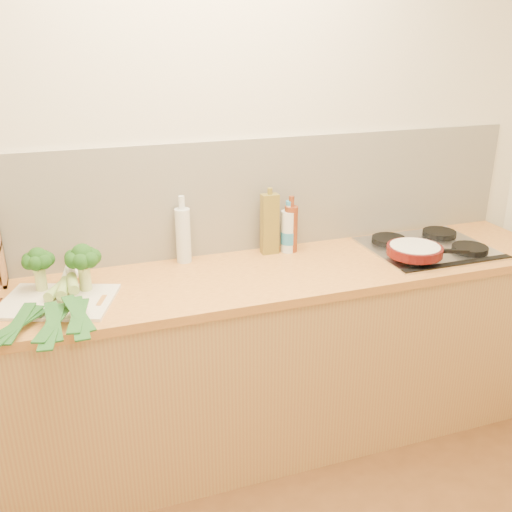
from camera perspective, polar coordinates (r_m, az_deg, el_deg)
The scene contains 14 objects.
room_shell at distance 2.67m, azimuth -4.55°, elevation 5.66°, with size 3.50×3.50×3.50m.
counter at distance 2.71m, azimuth -2.49°, elevation -10.78°, with size 3.20×0.62×0.90m.
gas_hob at distance 2.92m, azimuth 16.89°, elevation 0.91°, with size 0.58×0.50×0.04m.
chopping_board at distance 2.38m, azimuth -19.23°, elevation -4.31°, with size 0.43×0.31×0.01m, color white.
broccoli_left at distance 2.45m, azimuth -20.96°, elevation -0.48°, with size 0.13×0.13×0.18m.
broccoli_right at distance 2.39m, azimuth -16.95°, elevation -0.26°, with size 0.14×0.15×0.20m.
leek_front at distance 2.36m, azimuth -20.07°, elevation -3.91°, with size 0.36×0.63×0.04m.
leek_mid at distance 2.31m, azimuth -18.90°, elevation -3.79°, with size 0.16×0.68×0.04m.
leek_back at distance 2.29m, azimuth -17.73°, elevation -3.37°, with size 0.11×0.66×0.04m.
skillet at distance 2.72m, azimuth 15.63°, elevation 0.58°, with size 0.36×0.26×0.04m.
oil_tin at distance 2.71m, azimuth 1.38°, elevation 3.25°, with size 0.08×0.05×0.32m.
glass_bottle at distance 2.63m, azimuth -7.30°, elevation 2.16°, with size 0.07×0.07×0.31m.
amber_bottle at distance 2.74m, azimuth 3.52°, elevation 2.80°, with size 0.06×0.06×0.28m.
water_bottle at distance 2.75m, azimuth 3.28°, elevation 2.38°, with size 0.08×0.08×0.23m.
Camera 1 is at (-0.64, -1.00, 1.89)m, focal length 40.00 mm.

